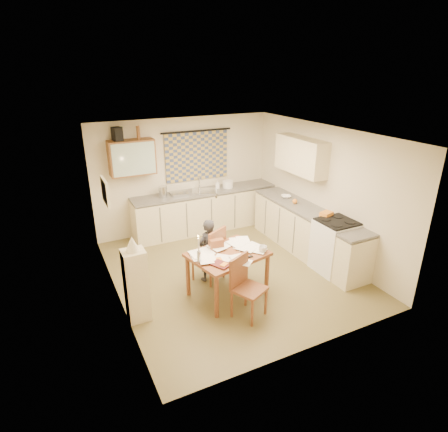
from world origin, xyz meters
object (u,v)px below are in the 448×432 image
counter_back (206,211)px  chair_far (209,263)px  stove (334,246)px  person (208,250)px  dining_table (228,273)px  shelf_stand (136,286)px  counter_right (306,231)px

counter_back → chair_far: 2.19m
stove → person: 2.29m
dining_table → person: 0.60m
counter_back → chair_far: (-0.83, -2.02, -0.15)m
dining_table → chair_far: chair_far is taller
shelf_stand → counter_back: bearing=49.2°
stove → counter_back: bearing=115.9°
chair_far → counter_back: bearing=-140.9°
dining_table → person: (-0.10, 0.57, 0.18)m
counter_right → dining_table: bearing=-162.6°
person → shelf_stand: 1.48m
person → counter_right: bearing=164.0°
counter_back → person: 2.18m
counter_right → person: 2.17m
person → shelf_stand: (-1.37, -0.56, -0.00)m
counter_back → counter_right: size_ratio=1.12×
counter_back → chair_far: bearing=-112.3°
counter_back → person: bearing=-112.8°
dining_table → chair_far: bearing=85.8°
stove → person: bearing=161.6°
dining_table → stove: bearing=-16.7°
counter_right → dining_table: size_ratio=2.25×
stove → chair_far: 2.27m
stove → shelf_stand: (-3.54, 0.16, 0.07)m
counter_back → counter_right: same height
shelf_stand → stove: bearing=-2.6°
counter_right → person: person is taller
dining_table → shelf_stand: shelf_stand is taller
counter_back → stove: (1.32, -2.73, 0.04)m
counter_back → dining_table: counter_back is taller
counter_right → person: size_ratio=2.63×
counter_right → dining_table: 2.17m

